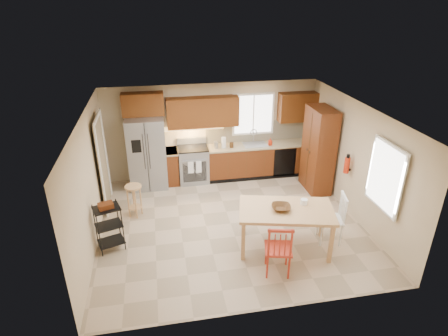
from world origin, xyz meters
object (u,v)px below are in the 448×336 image
object	(u,v)px
table_bowl	(281,210)
utility_cart	(109,228)
soap_bottle	(270,142)
table_jar	(304,203)
bar_stool	(135,201)
chair_white	(331,219)
chair_red	(278,248)
range_stove	(193,165)
fire_extinguisher	(347,165)
dining_table	(285,229)
pantry	(318,150)
refrigerator	(147,153)

from	to	relation	value
table_bowl	utility_cart	bearing A→B (deg)	169.73
soap_bottle	table_jar	bearing A→B (deg)	-94.55
table_bowl	bar_stool	size ratio (longest dim) A/B	0.48
soap_bottle	chair_white	size ratio (longest dim) A/B	0.19
table_bowl	table_jar	xyz separation A→B (m)	(0.49, 0.11, 0.03)
table_bowl	bar_stool	world-z (taller)	table_bowl
chair_red	range_stove	bearing A→B (deg)	119.01
chair_red	table_jar	world-z (taller)	chair_red
soap_bottle	fire_extinguisher	distance (m)	2.27
dining_table	table_jar	bearing A→B (deg)	29.51
pantry	range_stove	bearing A→B (deg)	161.71
table_jar	bar_stool	size ratio (longest dim) A/B	0.23
soap_bottle	bar_stool	world-z (taller)	soap_bottle
soap_bottle	chair_red	bearing A→B (deg)	-104.52
fire_extinguisher	dining_table	world-z (taller)	fire_extinguisher
soap_bottle	pantry	xyz separation A→B (m)	(0.95, -0.90, 0.05)
soap_bottle	table_bowl	xyz separation A→B (m)	(-0.73, -3.10, -0.13)
bar_stool	pantry	bearing A→B (deg)	26.60
refrigerator	bar_stool	distance (m)	1.54
dining_table	bar_stool	size ratio (longest dim) A/B	2.36
refrigerator	chair_white	world-z (taller)	refrigerator
dining_table	utility_cart	distance (m)	3.36
pantry	bar_stool	world-z (taller)	pantry
refrigerator	bar_stool	size ratio (longest dim) A/B	2.45
dining_table	table_bowl	bearing A→B (deg)	-166.44
chair_white	utility_cart	world-z (taller)	chair_white
table_jar	bar_stool	bearing A→B (deg)	153.77
range_stove	utility_cart	distance (m)	3.22
fire_extinguisher	chair_white	xyz separation A→B (m)	(-0.82, -1.10, -0.59)
dining_table	table_bowl	distance (m)	0.45
chair_red	utility_cart	distance (m)	3.20
pantry	table_bowl	distance (m)	2.77
soap_bottle	utility_cart	bearing A→B (deg)	-147.31
dining_table	chair_red	distance (m)	0.74
pantry	soap_bottle	bearing A→B (deg)	136.55
refrigerator	table_jar	xyz separation A→B (m)	(2.94, -3.02, -0.01)
soap_bottle	utility_cart	distance (m)	4.70
chair_red	bar_stool	size ratio (longest dim) A/B	1.39
pantry	utility_cart	distance (m)	5.17
refrigerator	fire_extinguisher	distance (m)	4.76
chair_white	bar_stool	xyz separation A→B (m)	(-3.83, 1.67, -0.14)
table_bowl	table_jar	size ratio (longest dim) A/B	2.11
pantry	chair_red	xyz separation A→B (m)	(-1.92, -2.85, -0.54)
pantry	bar_stool	bearing A→B (deg)	-173.79
chair_red	table_bowl	size ratio (longest dim) A/B	2.90
refrigerator	dining_table	bearing A→B (deg)	-50.68
range_stove	pantry	xyz separation A→B (m)	(2.98, -0.99, 0.59)
table_bowl	fire_extinguisher	bearing A→B (deg)	31.44
chair_red	table_jar	size ratio (longest dim) A/B	6.14
soap_bottle	table_bowl	distance (m)	3.19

